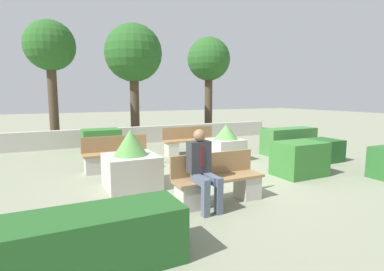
{
  "coord_description": "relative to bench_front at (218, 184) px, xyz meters",
  "views": [
    {
      "loc": [
        -3.63,
        -6.31,
        1.91
      ],
      "look_at": [
        -0.27,
        0.5,
        0.9
      ],
      "focal_mm": 28.0,
      "sensor_mm": 36.0,
      "label": 1
    }
  ],
  "objects": [
    {
      "name": "bench_left_side",
      "position": [
        1.58,
        4.4,
        0.01
      ],
      "size": [
        1.85,
        0.49,
        0.87
      ],
      "rotation": [
        0.0,
        0.0,
        -0.15
      ],
      "color": "#937047",
      "rests_on": "ground_plane"
    },
    {
      "name": "planter_corner_left",
      "position": [
        -1.17,
        1.55,
        0.17
      ],
      "size": [
        1.05,
        1.05,
        1.23
      ],
      "color": "#B7B2A8",
      "rests_on": "ground_plane"
    },
    {
      "name": "hedge_block_near_right",
      "position": [
        4.35,
        1.63,
        -0.02
      ],
      "size": [
        1.36,
        0.89,
        0.63
      ],
      "color": "#235623",
      "rests_on": "ground_plane"
    },
    {
      "name": "hedge_block_far_right",
      "position": [
        4.5,
        2.92,
        0.09
      ],
      "size": [
        1.91,
        0.66,
        0.85
      ],
      "color": "#3D7A38",
      "rests_on": "ground_plane"
    },
    {
      "name": "bench_front",
      "position": [
        0.0,
        0.0,
        0.0
      ],
      "size": [
        1.69,
        0.49,
        0.87
      ],
      "color": "#937047",
      "rests_on": "ground_plane"
    },
    {
      "name": "hedge_block_mid_left",
      "position": [
        -2.29,
        -1.21,
        -0.0
      ],
      "size": [
        1.91,
        0.73,
        0.66
      ],
      "color": "#235623",
      "rests_on": "ground_plane"
    },
    {
      "name": "tree_center_right",
      "position": [
        4.64,
        8.63,
        3.26
      ],
      "size": [
        2.09,
        2.09,
        4.74
      ],
      "color": "#473828",
      "rests_on": "ground_plane"
    },
    {
      "name": "bench_right_side",
      "position": [
        -1.12,
        3.15,
        0.0
      ],
      "size": [
        1.69,
        0.48,
        0.87
      ],
      "rotation": [
        0.0,
        0.0,
        0.0
      ],
      "color": "#937047",
      "rests_on": "ground_plane"
    },
    {
      "name": "hedge_block_far_left",
      "position": [
        2.71,
        0.71,
        0.08
      ],
      "size": [
        1.16,
        0.84,
        0.82
      ],
      "color": "#33702D",
      "rests_on": "ground_plane"
    },
    {
      "name": "perimeter_wall",
      "position": [
        0.9,
        7.3,
        -0.0
      ],
      "size": [
        11.91,
        0.3,
        0.67
      ],
      "color": "#B7B2A8",
      "rests_on": "ground_plane"
    },
    {
      "name": "planter_corner_right",
      "position": [
        2.08,
        2.99,
        0.14
      ],
      "size": [
        0.91,
        0.91,
        1.06
      ],
      "color": "#B7B2A8",
      "rests_on": "ground_plane"
    },
    {
      "name": "person_seated_man",
      "position": [
        -0.4,
        -0.14,
        0.42
      ],
      "size": [
        0.38,
        0.64,
        1.35
      ],
      "color": "#515B70",
      "rests_on": "ground_plane"
    },
    {
      "name": "tree_center_left",
      "position": [
        0.82,
        8.37,
        3.32
      ],
      "size": [
        2.44,
        2.44,
        4.94
      ],
      "color": "#473828",
      "rests_on": "ground_plane"
    },
    {
      "name": "ground_plane",
      "position": [
        0.9,
        1.85,
        -0.33
      ],
      "size": [
        60.0,
        60.0,
        0.0
      ],
      "primitive_type": "plane",
      "color": "gray"
    },
    {
      "name": "tree_leftmost",
      "position": [
        -2.4,
        8.36,
        3.35
      ],
      "size": [
        1.89,
        1.89,
        4.75
      ],
      "color": "#473828",
      "rests_on": "ground_plane"
    },
    {
      "name": "hedge_block_near_left",
      "position": [
        -1.07,
        5.83,
        0.07
      ],
      "size": [
        1.22,
        0.82,
        0.8
      ],
      "color": "#33702D",
      "rests_on": "ground_plane"
    }
  ]
}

